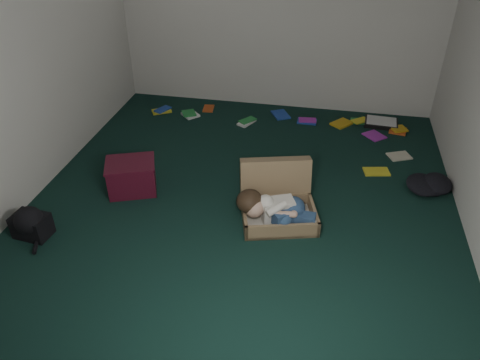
% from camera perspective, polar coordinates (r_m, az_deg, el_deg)
% --- Properties ---
extents(floor, '(4.50, 4.50, 0.00)m').
position_cam_1_polar(floor, '(4.49, 0.38, -2.67)').
color(floor, black).
rests_on(floor, ground).
extents(wall_back, '(4.50, 0.00, 4.50)m').
position_cam_1_polar(wall_back, '(6.00, 4.81, 20.48)').
color(wall_back, silver).
rests_on(wall_back, ground).
extents(wall_front, '(4.50, 0.00, 4.50)m').
position_cam_1_polar(wall_front, '(2.01, -12.06, -10.19)').
color(wall_front, silver).
rests_on(wall_front, ground).
extents(wall_left, '(0.00, 4.50, 4.50)m').
position_cam_1_polar(wall_left, '(4.65, -25.28, 13.54)').
color(wall_left, silver).
rests_on(wall_left, ground).
extents(suitcase, '(0.80, 0.78, 0.48)m').
position_cam_1_polar(suitcase, '(4.27, 4.58, -2.58)').
color(suitcase, olive).
rests_on(suitcase, floor).
extents(person, '(0.73, 0.36, 0.30)m').
position_cam_1_polar(person, '(4.11, 4.29, -3.49)').
color(person, silver).
rests_on(person, suitcase).
extents(maroon_bin, '(0.57, 0.51, 0.32)m').
position_cam_1_polar(maroon_bin, '(4.68, -13.07, 0.43)').
color(maroon_bin, '#470E1E').
rests_on(maroon_bin, floor).
extents(backpack, '(0.41, 0.34, 0.23)m').
position_cam_1_polar(backpack, '(4.42, -24.08, -5.00)').
color(backpack, black).
rests_on(backpack, floor).
extents(clothing_pile, '(0.46, 0.39, 0.14)m').
position_cam_1_polar(clothing_pile, '(4.93, 21.38, -0.68)').
color(clothing_pile, black).
rests_on(clothing_pile, floor).
extents(paper_tray, '(0.42, 0.32, 0.06)m').
position_cam_1_polar(paper_tray, '(6.12, 16.83, 6.71)').
color(paper_tray, black).
rests_on(paper_tray, floor).
extents(book_scatter, '(3.23, 1.42, 0.02)m').
position_cam_1_polar(book_scatter, '(5.85, 7.31, 6.49)').
color(book_scatter, yellow).
rests_on(book_scatter, floor).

